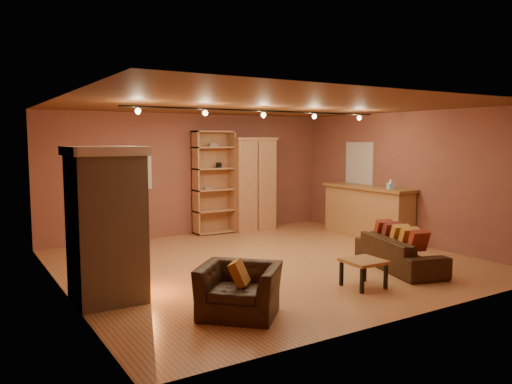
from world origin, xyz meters
TOP-DOWN VIEW (x-y plane):
  - floor at (0.00, 0.00)m, footprint 7.00×7.00m
  - ceiling at (0.00, 0.00)m, footprint 7.00×7.00m
  - back_wall at (0.00, 3.25)m, footprint 7.00×0.02m
  - left_wall at (-3.50, 0.00)m, footprint 0.02×6.50m
  - right_wall at (3.50, 0.00)m, footprint 0.02×6.50m
  - fireplace at (-3.04, -0.60)m, footprint 1.01×0.98m
  - back_window at (-1.30, 3.23)m, footprint 0.56×0.04m
  - bookcase at (0.44, 3.12)m, footprint 0.99×0.38m
  - armoire at (1.43, 2.96)m, footprint 1.11×0.63m
  - bar_counter at (3.20, 0.83)m, footprint 0.65×2.44m
  - tissue_box at (3.15, 0.11)m, footprint 0.15×0.15m
  - right_window at (3.47, 1.40)m, footprint 0.05×0.90m
  - loveseat at (1.67, -1.52)m, footprint 1.05×1.96m
  - armchair at (-1.79, -2.05)m, footprint 1.15×1.14m
  - coffee_table at (0.39, -1.99)m, footprint 0.57×0.57m
  - track_rail at (0.00, 0.20)m, footprint 5.20×0.09m

SIDE VIEW (x-z plane):
  - floor at x=0.00m, z-range 0.00..0.00m
  - coffee_table at x=0.39m, z-range 0.15..0.57m
  - loveseat at x=1.67m, z-range 0.00..0.77m
  - armchair at x=-1.79m, z-range 0.00..0.86m
  - bar_counter at x=3.20m, z-range 0.01..1.17m
  - fireplace at x=-3.04m, z-range 0.00..2.12m
  - armoire at x=1.43m, z-range 0.00..2.26m
  - bookcase at x=0.44m, z-range 0.02..2.44m
  - tissue_box at x=3.15m, z-range 1.15..1.37m
  - back_wall at x=0.00m, z-range 0.00..2.80m
  - left_wall at x=-3.50m, z-range 0.00..2.80m
  - right_wall at x=3.50m, z-range 0.00..2.80m
  - back_window at x=-1.30m, z-range 1.12..1.98m
  - right_window at x=3.47m, z-range 1.15..2.15m
  - track_rail at x=0.00m, z-range 2.62..2.75m
  - ceiling at x=0.00m, z-range 2.80..2.80m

